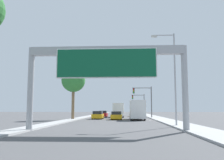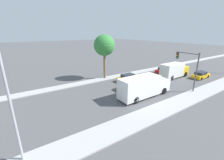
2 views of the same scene
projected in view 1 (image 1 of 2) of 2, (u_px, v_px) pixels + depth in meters
sidewalk_right at (151, 116)px, 61.56m from camera, size 3.00×120.00×0.15m
median_strip_left at (91, 116)px, 62.38m from camera, size 2.00×120.00×0.15m
sign_gantry at (106, 65)px, 20.84m from camera, size 13.41×0.73×7.07m
car_near_right at (103, 114)px, 56.25m from camera, size 1.75×4.63×1.43m
car_mid_left at (117, 116)px, 42.73m from camera, size 1.85×4.75×1.41m
car_far_left at (134, 114)px, 58.72m from camera, size 1.77×4.38×1.40m
car_near_center at (98, 115)px, 45.41m from camera, size 1.83×4.63×1.45m
truck_box_primary at (137, 110)px, 42.13m from camera, size 2.43×8.87×3.21m
truck_box_secondary at (119, 110)px, 54.71m from camera, size 2.31×7.29×3.06m
traffic_light_near_intersection at (145, 97)px, 50.26m from camera, size 3.95×0.32×6.35m
traffic_light_mid_block at (140, 101)px, 70.06m from camera, size 3.61×0.32×5.99m
palm_tree_background at (73, 81)px, 43.31m from camera, size 4.12×4.12×8.85m
street_lamp_right at (172, 72)px, 26.55m from camera, size 2.51×0.28×9.94m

